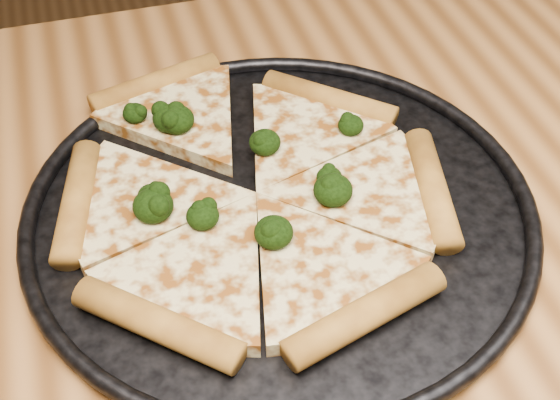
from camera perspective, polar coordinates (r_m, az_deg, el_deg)
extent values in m
cube|color=#9C6530|center=(0.54, 5.13, -10.36)|extent=(1.20, 0.90, 0.04)
cylinder|color=black|center=(0.59, 0.00, -0.91)|extent=(0.38, 0.38, 0.01)
torus|color=black|center=(0.58, 0.00, -0.42)|extent=(0.39, 0.39, 0.01)
cylinder|color=#BC822F|center=(0.68, 3.70, 7.54)|extent=(0.11, 0.10, 0.02)
cylinder|color=#BC822F|center=(0.70, -9.31, 8.57)|extent=(0.12, 0.06, 0.02)
cylinder|color=#BC822F|center=(0.60, -14.95, -0.12)|extent=(0.05, 0.12, 0.02)
cylinder|color=#BC822F|center=(0.51, -9.14, -9.15)|extent=(0.11, 0.10, 0.02)
cylinder|color=#BC822F|center=(0.51, 6.40, -8.53)|extent=(0.12, 0.06, 0.02)
cylinder|color=#BC822F|center=(0.60, 11.32, 0.88)|extent=(0.05, 0.12, 0.02)
ellipsoid|color=black|center=(0.54, -0.48, -2.44)|extent=(0.03, 0.03, 0.02)
ellipsoid|color=black|center=(0.61, -1.15, 4.35)|extent=(0.03, 0.03, 0.02)
ellipsoid|color=black|center=(0.57, -9.50, -0.42)|extent=(0.03, 0.03, 0.02)
ellipsoid|color=black|center=(0.63, 5.33, 5.61)|extent=(0.02, 0.02, 0.02)
ellipsoid|color=black|center=(0.66, -10.83, 6.40)|extent=(0.02, 0.02, 0.02)
ellipsoid|color=black|center=(0.56, -5.82, -1.20)|extent=(0.02, 0.02, 0.02)
ellipsoid|color=black|center=(0.58, -9.61, 0.33)|extent=(0.02, 0.02, 0.02)
ellipsoid|color=black|center=(0.57, 3.99, 0.75)|extent=(0.03, 0.03, 0.02)
ellipsoid|color=black|center=(0.64, -7.76, 5.99)|extent=(0.03, 0.03, 0.02)
ellipsoid|color=black|center=(0.59, 3.71, 1.71)|extent=(0.02, 0.02, 0.01)
ellipsoid|color=black|center=(0.64, -8.26, 6.07)|extent=(0.03, 0.03, 0.02)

